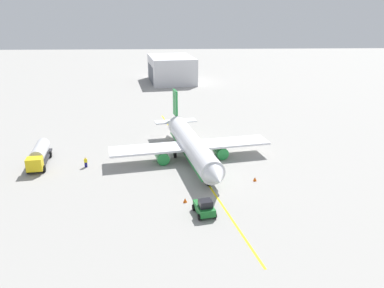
# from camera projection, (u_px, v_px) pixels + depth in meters

# --- Properties ---
(ground_plane) EXTENTS (400.00, 400.00, 0.00)m
(ground_plane) POSITION_uv_depth(u_px,v_px,m) (192.00, 160.00, 66.70)
(ground_plane) COLOR #9E9B96
(airplane) EXTENTS (32.64, 28.33, 9.62)m
(airplane) POSITION_uv_depth(u_px,v_px,m) (191.00, 145.00, 66.29)
(airplane) COLOR white
(airplane) RESTS_ON ground
(fuel_tanker) EXTENTS (10.76, 4.05, 3.15)m
(fuel_tanker) POSITION_uv_depth(u_px,v_px,m) (39.00, 154.00, 64.55)
(fuel_tanker) COLOR #2D2D33
(fuel_tanker) RESTS_ON ground
(pushback_tug) EXTENTS (3.96, 3.01, 2.20)m
(pushback_tug) POSITION_uv_depth(u_px,v_px,m) (204.00, 207.00, 48.74)
(pushback_tug) COLOR #196B28
(pushback_tug) RESTS_ON ground
(refueling_worker) EXTENTS (0.49, 0.60, 1.71)m
(refueling_worker) POSITION_uv_depth(u_px,v_px,m) (86.00, 162.00, 63.58)
(refueling_worker) COLOR navy
(refueling_worker) RESTS_ON ground
(safety_cone_nose) EXTENTS (0.56, 0.56, 0.62)m
(safety_cone_nose) POSITION_uv_depth(u_px,v_px,m) (185.00, 200.00, 52.06)
(safety_cone_nose) COLOR #F2590F
(safety_cone_nose) RESTS_ON ground
(safety_cone_wingtip) EXTENTS (0.57, 0.57, 0.63)m
(safety_cone_wingtip) POSITION_uv_depth(u_px,v_px,m) (255.00, 179.00, 58.56)
(safety_cone_wingtip) COLOR #F2590F
(safety_cone_wingtip) RESTS_ON ground
(distant_hangar) EXTENTS (24.89, 18.17, 9.01)m
(distant_hangar) POSITION_uv_depth(u_px,v_px,m) (171.00, 69.00, 138.14)
(distant_hangar) COLOR silver
(distant_hangar) RESTS_ON ground
(taxi_line_marking) EXTENTS (60.13, 12.40, 0.01)m
(taxi_line_marking) POSITION_uv_depth(u_px,v_px,m) (192.00, 160.00, 66.70)
(taxi_line_marking) COLOR yellow
(taxi_line_marking) RESTS_ON ground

